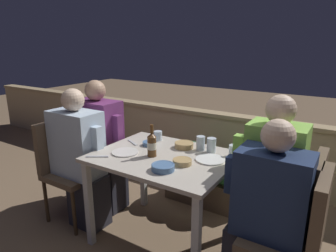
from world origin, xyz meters
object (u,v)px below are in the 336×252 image
(person_purple_stripe, at_px, (101,146))
(chair_right_near, at_px, (299,230))
(chair_right_far, at_px, (298,206))
(chair_left_near, at_px, (66,161))
(chair_left_far, at_px, (87,149))
(person_green_blouse, at_px, (268,186))
(person_navy_jumper, at_px, (264,213))
(beer_bottle, at_px, (152,144))
(person_blue_shirt, at_px, (81,159))

(person_purple_stripe, xyz_separation_m, chair_right_near, (1.83, -0.29, -0.07))
(person_purple_stripe, bearing_deg, chair_right_far, -0.65)
(chair_left_near, height_order, chair_left_far, same)
(chair_left_near, relative_size, person_green_blouse, 0.72)
(chair_left_near, xyz_separation_m, person_navy_jumper, (1.76, 0.03, 0.04))
(person_purple_stripe, distance_m, person_green_blouse, 1.57)
(chair_left_near, relative_size, chair_left_far, 1.00)
(chair_right_far, relative_size, beer_bottle, 3.70)
(person_blue_shirt, relative_size, beer_bottle, 4.93)
(person_blue_shirt, distance_m, chair_right_near, 1.77)
(chair_right_far, height_order, beer_bottle, beer_bottle)
(chair_left_far, bearing_deg, beer_bottle, -12.30)
(chair_right_near, bearing_deg, chair_right_far, 101.24)
(chair_left_far, xyz_separation_m, person_green_blouse, (1.77, -0.02, 0.09))
(chair_left_near, distance_m, person_blue_shirt, 0.21)
(chair_left_near, distance_m, person_green_blouse, 1.74)
(person_navy_jumper, height_order, beer_bottle, person_navy_jumper)
(chair_right_near, xyz_separation_m, beer_bottle, (-1.08, 0.08, 0.29))
(chair_right_near, bearing_deg, person_blue_shirt, -179.10)
(person_blue_shirt, bearing_deg, chair_left_near, 180.00)
(person_purple_stripe, distance_m, beer_bottle, 0.80)
(person_navy_jumper, bearing_deg, chair_left_far, 171.07)
(chair_right_near, xyz_separation_m, chair_right_far, (-0.05, 0.27, 0.00))
(chair_right_near, bearing_deg, person_green_blouse, 133.54)
(chair_left_near, relative_size, person_blue_shirt, 0.75)
(chair_right_near, bearing_deg, chair_left_near, -179.20)
(person_purple_stripe, height_order, chair_right_near, person_purple_stripe)
(chair_left_far, xyz_separation_m, person_purple_stripe, (0.20, 0.00, 0.07))
(person_blue_shirt, xyz_separation_m, chair_right_near, (1.76, 0.03, -0.06))
(beer_bottle, bearing_deg, person_navy_jumper, -5.25)
(chair_left_near, bearing_deg, chair_right_near, 0.80)
(chair_left_far, xyz_separation_m, beer_bottle, (0.94, -0.21, 0.29))
(person_purple_stripe, xyz_separation_m, chair_right_far, (1.77, -0.02, -0.07))
(chair_right_near, height_order, person_navy_jumper, person_navy_jumper)
(chair_right_far, bearing_deg, beer_bottle, -169.79)
(chair_right_near, bearing_deg, chair_left_far, 171.95)
(chair_left_near, distance_m, person_purple_stripe, 0.35)
(person_navy_jumper, distance_m, chair_right_far, 0.31)
(chair_right_far, distance_m, beer_bottle, 1.09)
(chair_right_near, xyz_separation_m, person_green_blouse, (-0.25, 0.27, 0.09))
(chair_left_near, distance_m, beer_bottle, 0.94)
(chair_left_far, relative_size, chair_right_near, 1.00)
(chair_left_near, relative_size, chair_right_near, 1.00)
(chair_left_near, height_order, beer_bottle, beer_bottle)
(person_navy_jumper, relative_size, chair_right_far, 1.29)
(person_blue_shirt, bearing_deg, chair_right_far, 9.75)
(chair_left_near, relative_size, beer_bottle, 3.70)
(person_purple_stripe, distance_m, chair_right_far, 1.77)
(person_blue_shirt, height_order, person_purple_stripe, person_purple_stripe)
(person_blue_shirt, distance_m, chair_left_far, 0.41)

